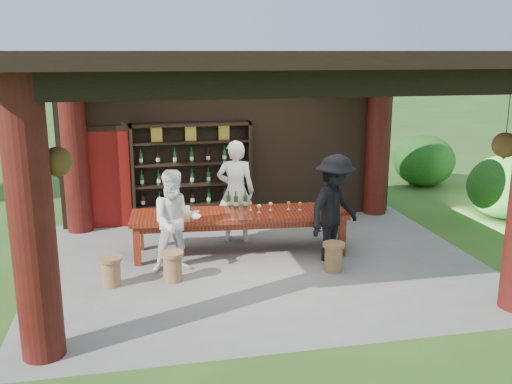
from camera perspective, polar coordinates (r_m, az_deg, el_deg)
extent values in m
plane|color=#2D5119|center=(9.74, 0.49, -7.14)|extent=(90.00, 90.00, 0.00)
cube|color=slate|center=(9.76, 0.49, -7.41)|extent=(7.40, 5.90, 0.10)
cube|color=black|center=(11.93, -2.34, 4.99)|extent=(7.00, 0.18, 3.30)
cube|color=maroon|center=(11.81, -14.76, 1.23)|extent=(0.95, 0.06, 2.00)
cylinder|color=#380C0A|center=(6.84, -21.51, -2.75)|extent=(0.50, 0.50, 3.30)
cylinder|color=#380C0A|center=(11.64, -17.68, 4.11)|extent=(0.50, 0.50, 3.30)
cylinder|color=#380C0A|center=(12.65, 12.09, 5.20)|extent=(0.50, 0.50, 3.30)
cube|color=black|center=(6.78, 4.98, 10.93)|extent=(6.70, 0.35, 0.35)
cube|color=black|center=(8.96, -19.92, 10.88)|extent=(0.30, 5.20, 0.30)
cube|color=black|center=(10.25, 18.36, 11.28)|extent=(0.30, 5.20, 0.30)
cube|color=black|center=(9.09, 0.53, 13.29)|extent=(7.50, 6.00, 0.20)
cylinder|color=black|center=(6.79, -19.47, 5.75)|extent=(0.01, 0.01, 0.75)
cone|color=black|center=(6.87, -19.16, 1.99)|extent=(0.32, 0.32, 0.18)
sphere|color=#1E5919|center=(6.85, -19.24, 2.89)|extent=(0.34, 0.34, 0.34)
cylinder|color=black|center=(8.27, 23.87, 6.68)|extent=(0.01, 0.01, 0.75)
cone|color=black|center=(8.33, 23.57, 3.58)|extent=(0.32, 0.32, 0.18)
sphere|color=#1E5919|center=(8.32, 23.64, 4.33)|extent=(0.34, 0.34, 0.34)
cube|color=#5B1C0D|center=(10.02, -1.68, -2.25)|extent=(3.82, 1.24, 0.08)
cube|color=#5B1C0D|center=(10.05, -1.67, -2.79)|extent=(3.61, 1.07, 0.12)
cube|color=#5B1C0D|center=(9.75, -11.80, -5.32)|extent=(0.13, 0.13, 0.67)
cube|color=#5B1C0D|center=(10.11, 8.57, -4.49)|extent=(0.13, 0.13, 0.67)
cube|color=#5B1C0D|center=(10.48, -11.52, -3.95)|extent=(0.13, 0.13, 0.67)
cube|color=#5B1C0D|center=(10.81, 7.45, -3.23)|extent=(0.13, 0.13, 0.67)
cylinder|color=brown|center=(9.05, -8.33, -7.56)|extent=(0.28, 0.28, 0.42)
cylinder|color=brown|center=(8.97, -8.38, -6.14)|extent=(0.36, 0.36, 0.06)
cylinder|color=brown|center=(9.43, 7.75, -6.62)|extent=(0.29, 0.29, 0.42)
cylinder|color=brown|center=(9.35, 7.79, -5.24)|extent=(0.36, 0.36, 0.06)
cylinder|color=brown|center=(9.05, -14.27, -7.88)|extent=(0.28, 0.28, 0.41)
cylinder|color=brown|center=(8.97, -14.35, -6.50)|extent=(0.35, 0.35, 0.06)
imported|color=white|center=(10.61, -2.04, 0.07)|extent=(0.80, 0.63, 1.92)
imported|color=white|center=(9.27, -8.03, -2.89)|extent=(0.87, 0.71, 1.68)
imported|color=black|center=(9.67, 7.85, -1.67)|extent=(1.37, 1.25, 1.84)
cube|color=#BF6672|center=(9.90, -7.39, -1.91)|extent=(0.27, 0.20, 0.14)
ellipsoid|color=#194C14|center=(13.31, 23.65, 0.05)|extent=(1.60, 1.60, 1.36)
ellipsoid|color=#194C14|center=(15.81, 16.42, 2.68)|extent=(1.60, 1.60, 1.36)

